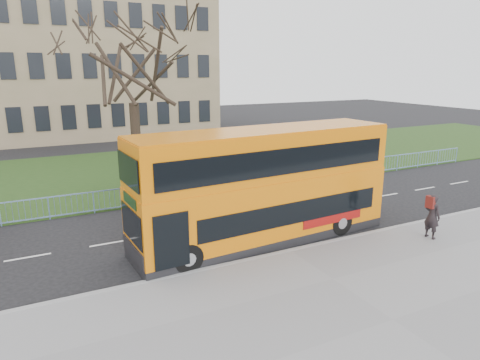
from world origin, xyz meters
name	(u,v)px	position (x,y,z in m)	size (l,w,h in m)	color
ground	(270,239)	(0.00, 0.00, 0.00)	(120.00, 120.00, 0.00)	black
pavement	(393,321)	(0.00, -6.75, 0.06)	(80.00, 10.50, 0.12)	slate
kerb	(290,251)	(0.00, -1.55, 0.07)	(80.00, 0.20, 0.14)	gray
grass_verge	(167,168)	(0.00, 14.30, 0.04)	(80.00, 15.40, 0.08)	#1E3A15
guard_railing	(208,187)	(0.00, 6.60, 0.55)	(40.00, 0.12, 1.10)	#779BD4
bare_tree	(133,86)	(-3.00, 10.00, 5.90)	(8.15, 8.15, 11.65)	black
civic_building	(57,66)	(-5.00, 35.00, 7.00)	(30.00, 15.00, 14.00)	#776A4B
yellow_bus	(264,183)	(-0.27, 0.05, 2.42)	(10.90, 3.22, 4.51)	orange
pedestrian	(432,216)	(5.81, -3.05, 1.04)	(0.67, 0.44, 1.85)	black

